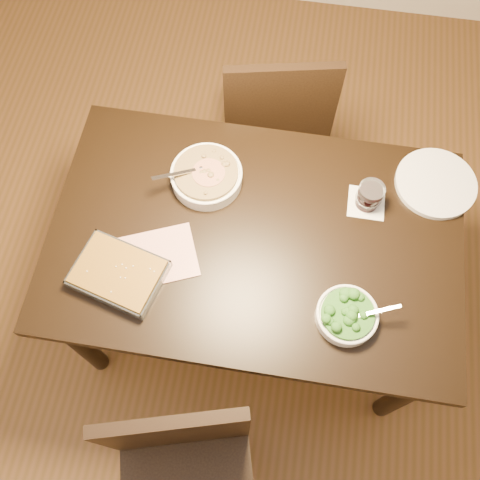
# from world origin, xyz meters

# --- Properties ---
(ground) EXTENTS (4.00, 4.00, 0.00)m
(ground) POSITION_xyz_m (0.00, 0.00, 0.00)
(ground) COLOR #4E3516
(ground) RESTS_ON ground
(room) EXTENTS (4.04, 4.04, 2.72)m
(room) POSITION_xyz_m (0.00, 0.00, 1.71)
(room) COLOR beige
(room) RESTS_ON ground
(table) EXTENTS (1.40, 0.90, 0.75)m
(table) POSITION_xyz_m (0.00, 0.00, 0.65)
(table) COLOR black
(table) RESTS_ON ground
(magazine_a) EXTENTS (0.33, 0.29, 0.01)m
(magazine_a) POSITION_xyz_m (-0.32, -0.13, 0.75)
(magazine_a) COLOR #A7322F
(magazine_a) RESTS_ON table
(coaster) EXTENTS (0.13, 0.13, 0.00)m
(coaster) POSITION_xyz_m (0.36, 0.19, 0.75)
(coaster) COLOR white
(coaster) RESTS_ON table
(stew_bowl) EXTENTS (0.26, 0.25, 0.10)m
(stew_bowl) POSITION_xyz_m (-0.20, 0.19, 0.78)
(stew_bowl) COLOR white
(stew_bowl) RESTS_ON table
(broccoli_bowl) EXTENTS (0.22, 0.20, 0.08)m
(broccoli_bowl) POSITION_xyz_m (0.32, -0.24, 0.78)
(broccoli_bowl) COLOR white
(broccoli_bowl) RESTS_ON table
(baking_dish) EXTENTS (0.33, 0.27, 0.05)m
(baking_dish) POSITION_xyz_m (-0.42, -0.21, 0.78)
(baking_dish) COLOR silver
(baking_dish) RESTS_ON table
(wine_tumbler) EXTENTS (0.09, 0.09, 0.10)m
(wine_tumbler) POSITION_xyz_m (0.36, 0.19, 0.80)
(wine_tumbler) COLOR black
(wine_tumbler) RESTS_ON coaster
(dinner_plate) EXTENTS (0.29, 0.29, 0.02)m
(dinner_plate) POSITION_xyz_m (0.60, 0.30, 0.76)
(dinner_plate) COLOR silver
(dinner_plate) RESTS_ON table
(chair_near) EXTENTS (0.54, 0.54, 0.93)m
(chair_near) POSITION_xyz_m (-0.11, -0.76, 0.52)
(chair_near) COLOR black
(chair_near) RESTS_ON ground
(chair_far) EXTENTS (0.52, 0.52, 0.93)m
(chair_far) POSITION_xyz_m (-0.01, 0.70, 0.52)
(chair_far) COLOR black
(chair_far) RESTS_ON ground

